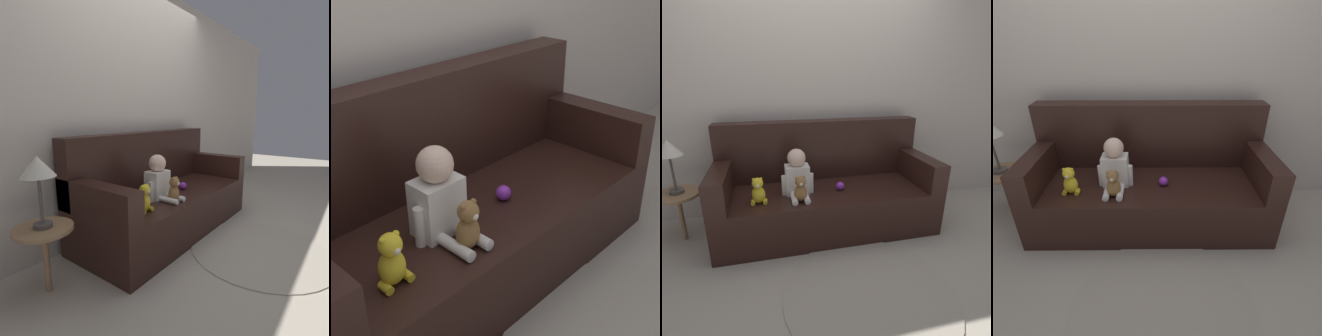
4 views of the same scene
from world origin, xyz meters
TOP-DOWN VIEW (x-y plane):
  - ground_plane at (0.00, 0.00)m, footprint 12.00×12.00m
  - wall_back at (0.00, 0.49)m, footprint 8.00×0.05m
  - couch at (0.00, 0.07)m, footprint 2.04×0.81m
  - person_baby at (-0.28, -0.07)m, footprint 0.29×0.34m
  - teddy_bear_brown at (-0.28, -0.24)m, footprint 0.11×0.11m
  - plush_toy_side at (-0.63, -0.20)m, footprint 0.13×0.10m
  - toy_ball at (0.11, -0.09)m, footprint 0.08×0.08m

SIDE VIEW (x-z plane):
  - ground_plane at x=0.00m, z-range 0.00..0.00m
  - couch at x=0.00m, z-range -0.16..0.86m
  - toy_ball at x=0.11m, z-range 0.42..0.50m
  - plush_toy_side at x=-0.63m, z-range 0.42..0.64m
  - teddy_bear_brown at x=-0.28m, z-range 0.42..0.65m
  - person_baby at x=-0.28m, z-range 0.40..0.81m
  - wall_back at x=0.00m, z-range 0.00..2.60m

